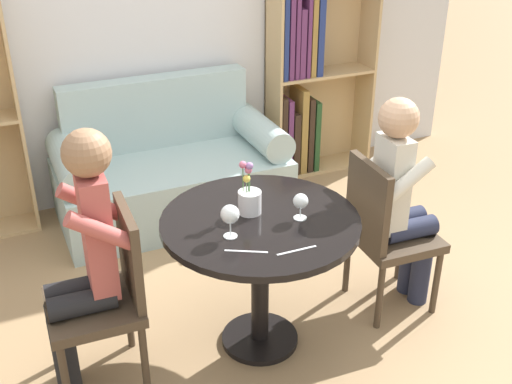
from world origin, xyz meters
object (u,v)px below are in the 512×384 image
Objects in this scene: person_right at (402,199)px; flower_vase at (249,198)px; wine_glass_left at (230,215)px; wine_glass_right at (301,202)px; chair_left at (108,291)px; person_left at (84,259)px; couch at (170,172)px; chair_right at (384,229)px; bookshelf_right at (306,79)px.

person_right reaches higher than flower_vase.
wine_glass_left reaches higher than wine_glass_right.
wine_glass_left is at bearing -134.80° from flower_vase.
chair_left is 3.33× the size of flower_vase.
chair_left is 0.22m from person_left.
wine_glass_left is 0.24m from flower_vase.
couch is 1.72× the size of chair_right.
person_right is 9.51× the size of wine_glass_right.
person_right is 0.68m from wine_glass_right.
couch is 5.73× the size of flower_vase.
bookshelf_right is 12.30× the size of wine_glass_right.
chair_right is at bearing -63.96° from couch.
bookshelf_right is 1.77× the size of chair_right.
couch is at bearing 31.20° from person_right.
flower_vase is (-1.22, -1.72, 0.06)m from bookshelf_right.
couch reaches higher than chair_left.
person_right is (1.57, -0.05, 0.16)m from chair_left.
couch is 1.69m from chair_right.
bookshelf_right is 5.90× the size of flower_vase.
chair_left is 1.58m from person_right.
flower_vase reaches higher than wine_glass_left.
bookshelf_right is at bearing 53.62° from wine_glass_left.
person_right is 4.56× the size of flower_vase.
chair_left is 0.67m from wine_glass_left.
person_left is 1.02m from wine_glass_right.
wine_glass_right is (-0.65, -0.08, 0.17)m from person_right.
person_left reaches higher than wine_glass_left.
bookshelf_right is 2.61m from chair_left.
flower_vase is (0.17, 0.17, -0.03)m from wine_glass_left.
chair_left is at bearing -116.76° from couch.
bookshelf_right is 2.11m from flower_vase.
bookshelf_right is at bearing 12.43° from couch.
wine_glass_right is (-1.02, -1.87, 0.07)m from bookshelf_right.
wine_glass_right is at bearing 101.58° from chair_right.
chair_right is 6.94× the size of wine_glass_right.
chair_left is at bearing 164.34° from wine_glass_left.
chair_left is (-1.94, -1.73, -0.26)m from bookshelf_right.
wine_glass_right is 0.25m from flower_vase.
chair_right is 0.19m from person_right.
bookshelf_right is (1.20, 0.26, 0.45)m from couch.
chair_left is at bearing 171.55° from wine_glass_right.
person_left is (-0.82, -1.46, 0.38)m from couch.
chair_left is at bearing 88.49° from person_left.
couch reaches higher than wine_glass_left.
bookshelf_right is 1.29× the size of person_right.
chair_right is at bearing 6.58° from wine_glass_left.
bookshelf_right reaches higher than person_left.
person_left is 4.80× the size of flower_vase.
flower_vase is (-0.85, 0.07, 0.16)m from person_right.
chair_right reaches higher than wine_glass_right.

